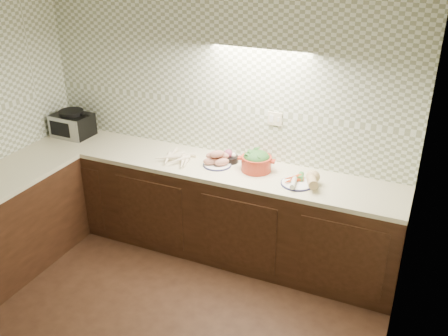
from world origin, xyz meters
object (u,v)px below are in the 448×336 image
at_px(parsnip_pile, 183,156).
at_px(veg_plate, 305,179).
at_px(dutch_oven, 256,161).
at_px(sweet_potato_plate, 217,160).
at_px(onion_bowl, 230,157).
at_px(toaster_oven, 72,124).

distance_m(parsnip_pile, veg_plate, 1.18).
bearing_deg(dutch_oven, sweet_potato_plate, 177.83).
xyz_separation_m(parsnip_pile, dutch_oven, (0.71, 0.05, 0.06)).
xyz_separation_m(parsnip_pile, onion_bowl, (0.43, 0.12, 0.01)).
relative_size(toaster_oven, sweet_potato_plate, 1.50).
relative_size(parsnip_pile, dutch_oven, 1.34).
distance_m(sweet_potato_plate, onion_bowl, 0.14).
bearing_deg(parsnip_pile, dutch_oven, 3.70).
xyz_separation_m(onion_bowl, veg_plate, (0.76, -0.16, 0.00)).
relative_size(sweet_potato_plate, dutch_oven, 0.77).
relative_size(toaster_oven, onion_bowl, 2.51).
bearing_deg(veg_plate, sweet_potato_plate, 177.14).
bearing_deg(onion_bowl, parsnip_pile, -164.51).
xyz_separation_m(parsnip_pile, sweet_potato_plate, (0.35, 0.00, 0.02)).
bearing_deg(sweet_potato_plate, onion_bowl, 57.02).
xyz_separation_m(toaster_oven, dutch_oven, (2.03, -0.01, -0.04)).
xyz_separation_m(toaster_oven, parsnip_pile, (1.32, -0.06, -0.09)).
bearing_deg(dutch_oven, toaster_oven, 170.76).
distance_m(onion_bowl, veg_plate, 0.77).
relative_size(parsnip_pile, veg_plate, 1.31).
distance_m(toaster_oven, sweet_potato_plate, 1.67).
height_order(toaster_oven, dutch_oven, toaster_oven).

